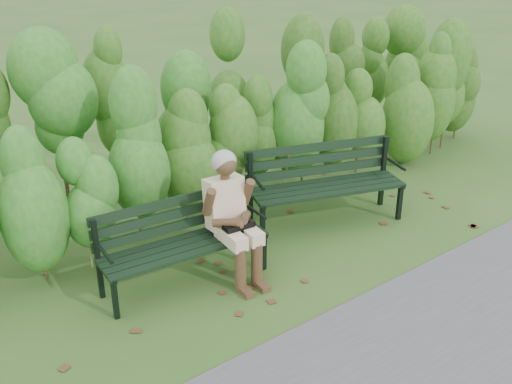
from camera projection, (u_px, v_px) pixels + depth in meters
ground at (276, 266)px, 6.42m from camera, size 80.00×80.00×0.00m
footpath at (448, 379)px, 4.82m from camera, size 60.00×2.50×0.01m
hedge_band at (180, 113)px, 7.24m from camera, size 11.04×1.67×2.42m
leaf_litter at (301, 272)px, 6.30m from camera, size 5.89×2.18×0.01m
bench_left at (180, 236)px, 5.99m from camera, size 1.75×0.71×0.85m
bench_right at (324, 178)px, 7.23m from camera, size 1.96×1.18×0.93m
seated_woman at (231, 210)px, 6.00m from camera, size 0.56×0.82×1.33m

